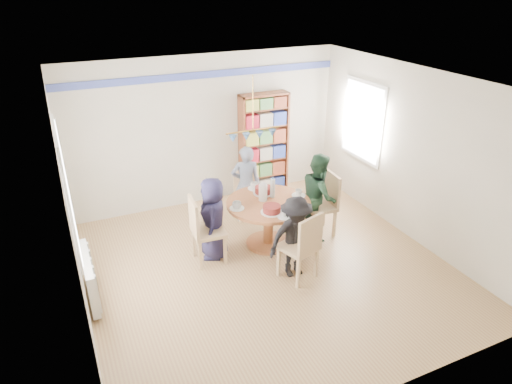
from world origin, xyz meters
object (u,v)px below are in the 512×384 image
radiator (90,277)px  bookshelf (264,146)px  person_far (246,184)px  person_near (295,237)px  chair_right (325,201)px  person_right (319,195)px  chair_near (303,244)px  dining_table (268,213)px  chair_far (245,192)px  person_left (213,218)px  chair_left (203,228)px

radiator → bookshelf: size_ratio=0.51×
person_far → person_near: 1.75m
chair_right → person_right: size_ratio=0.74×
chair_near → bookshelf: bookshelf is taller
dining_table → chair_right: 0.99m
chair_near → dining_table: bearing=91.3°
chair_far → chair_near: chair_near is taller
dining_table → chair_near: chair_near is taller
dining_table → person_right: person_right is taller
chair_far → person_right: (0.81, -1.07, 0.23)m
chair_right → chair_near: bearing=-134.6°
person_right → person_far: size_ratio=1.03×
chair_far → person_near: bearing=-92.1°
dining_table → person_left: 0.89m
chair_left → chair_right: 2.07m
chair_near → person_left: size_ratio=0.81×
chair_right → chair_far: chair_right is taller
chair_right → person_right: 0.18m
radiator → dining_table: bearing=5.8°
radiator → chair_right: (3.70, 0.23, 0.22)m
chair_left → person_near: bearing=-38.1°
person_left → person_far: size_ratio=0.94×
dining_table → chair_far: size_ratio=1.53×
chair_right → person_far: person_far is taller
person_left → person_right: person_right is taller
chair_left → chair_right: chair_left is taller
radiator → bookshelf: bookshelf is taller
dining_table → chair_far: 1.03m
chair_left → person_right: bearing=-0.3°
person_near → bookshelf: bookshelf is taller
dining_table → person_right: (0.87, -0.05, 0.15)m
chair_far → chair_near: size_ratio=0.82×
chair_right → chair_far: 1.43m
chair_far → person_left: 1.36m
chair_near → bookshelf: bearing=75.3°
chair_right → person_left: person_left is taller
person_right → bookshelf: (-0.11, 1.81, 0.26)m
chair_left → person_left: size_ratio=0.82×
radiator → person_left: (1.82, 0.32, 0.29)m
chair_far → bookshelf: bookshelf is taller
person_far → bookshelf: bookshelf is taller
radiator → person_left: person_left is taller
chair_right → person_far: bearing=137.4°
chair_left → bookshelf: 2.61m
person_left → person_far: (0.88, 0.82, 0.04)m
person_right → person_far: (-0.87, 0.92, -0.02)m
chair_far → person_left: bearing=-133.9°
chair_right → chair_far: size_ratio=1.22×
chair_right → bookshelf: bookshelf is taller
person_left → person_right: 1.75m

